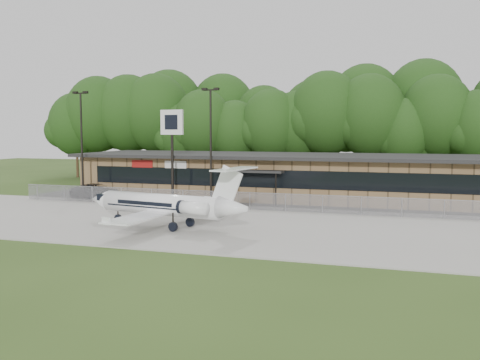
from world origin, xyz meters
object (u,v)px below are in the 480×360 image
(business_jet, at_px, (167,206))
(pole_sign, at_px, (172,132))
(terminal, at_px, (286,176))
(suv, at_px, (96,191))

(business_jet, xyz_separation_m, pole_sign, (-4.98, 11.44, 4.89))
(terminal, bearing_deg, suv, -159.58)
(suv, distance_m, pole_sign, 10.20)
(terminal, height_order, business_jet, business_jet)
(business_jet, distance_m, suv, 18.13)
(terminal, xyz_separation_m, pole_sign, (-8.81, -7.14, 4.26))
(terminal, bearing_deg, business_jet, -101.63)
(suv, bearing_deg, terminal, -55.47)
(terminal, height_order, suv, terminal)
(terminal, xyz_separation_m, business_jet, (-3.83, -18.59, -0.62))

